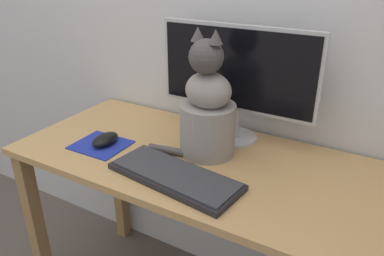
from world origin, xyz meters
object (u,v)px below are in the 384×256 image
(monitor, at_px, (236,76))
(computer_mouse_left, at_px, (105,139))
(keyboard, at_px, (175,176))
(cat, at_px, (207,110))

(monitor, xyz_separation_m, computer_mouse_left, (-0.37, -0.28, -0.22))
(monitor, distance_m, keyboard, 0.41)
(keyboard, distance_m, computer_mouse_left, 0.34)
(monitor, distance_m, cat, 0.17)
(monitor, relative_size, cat, 1.36)
(computer_mouse_left, bearing_deg, cat, 21.21)
(monitor, bearing_deg, computer_mouse_left, -143.43)
(monitor, height_order, keyboard, monitor)
(cat, bearing_deg, monitor, 87.12)
(monitor, bearing_deg, cat, -103.59)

